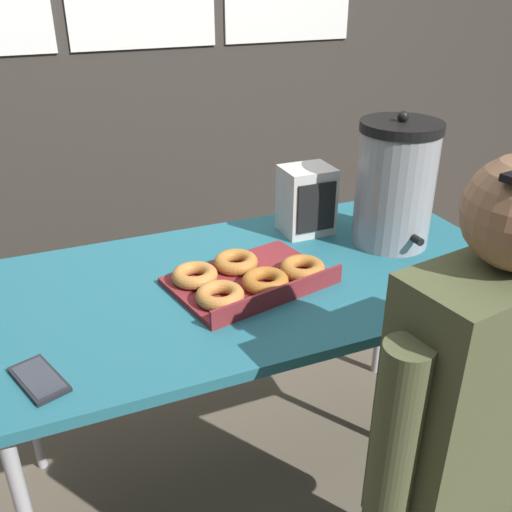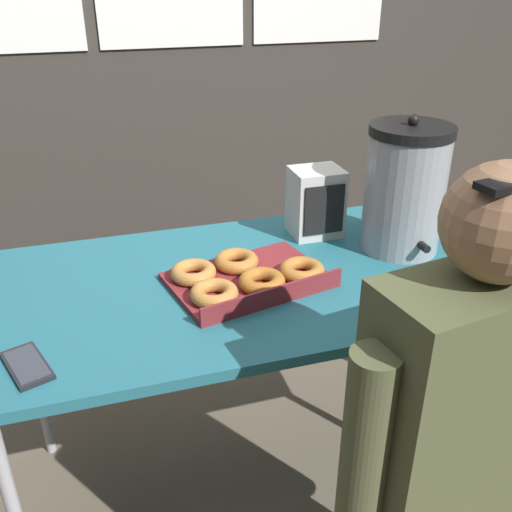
{
  "view_description": "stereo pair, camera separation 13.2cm",
  "coord_description": "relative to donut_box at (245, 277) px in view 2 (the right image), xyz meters",
  "views": [
    {
      "loc": [
        -0.54,
        -1.26,
        1.53
      ],
      "look_at": [
        -0.01,
        0.0,
        0.83
      ],
      "focal_mm": 40.0,
      "sensor_mm": 36.0,
      "label": 1
    },
    {
      "loc": [
        -0.41,
        -1.3,
        1.53
      ],
      "look_at": [
        -0.01,
        0.0,
        0.83
      ],
      "focal_mm": 40.0,
      "sensor_mm": 36.0,
      "label": 2
    }
  ],
  "objects": [
    {
      "name": "cell_phone",
      "position": [
        -0.54,
        -0.2,
        -0.02
      ],
      "size": [
        0.12,
        0.16,
        0.01
      ],
      "rotation": [
        0.0,
        0.0,
        0.35
      ],
      "color": "black",
      "rests_on": "folding_table"
    },
    {
      "name": "ground_plane",
      "position": [
        0.06,
        0.04,
        -0.8
      ],
      "size": [
        12.0,
        12.0,
        0.0
      ],
      "primitive_type": "plane",
      "color": "brown"
    },
    {
      "name": "person_seated",
      "position": [
        0.27,
        -0.57,
        -0.19
      ],
      "size": [
        0.54,
        0.27,
        1.26
      ],
      "rotation": [
        0.0,
        0.0,
        3.29
      ],
      "color": "#33332D",
      "rests_on": "ground"
    },
    {
      "name": "folding_table",
      "position": [
        0.06,
        0.04,
        -0.07
      ],
      "size": [
        1.43,
        0.75,
        0.77
      ],
      "color": "#236675",
      "rests_on": "ground"
    },
    {
      "name": "coffee_urn",
      "position": [
        0.5,
        0.09,
        0.16
      ],
      "size": [
        0.24,
        0.27,
        0.4
      ],
      "color": "#939399",
      "rests_on": "folding_table"
    },
    {
      "name": "space_heater",
      "position": [
        0.3,
        0.25,
        0.08
      ],
      "size": [
        0.15,
        0.13,
        0.21
      ],
      "color": "silver",
      "rests_on": "folding_table"
    },
    {
      "name": "donut_box",
      "position": [
        0.0,
        0.0,
        0.0
      ],
      "size": [
        0.45,
        0.36,
        0.05
      ],
      "rotation": [
        0.0,
        0.0,
        0.22
      ],
      "color": "maroon",
      "rests_on": "folding_table"
    }
  ]
}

